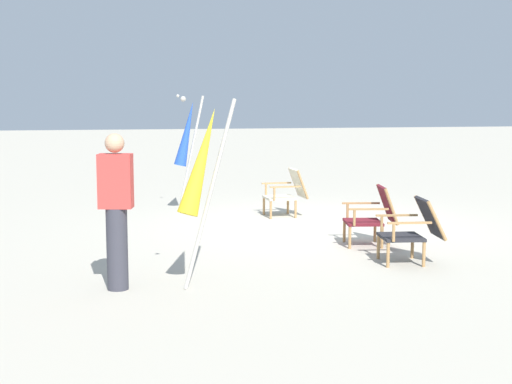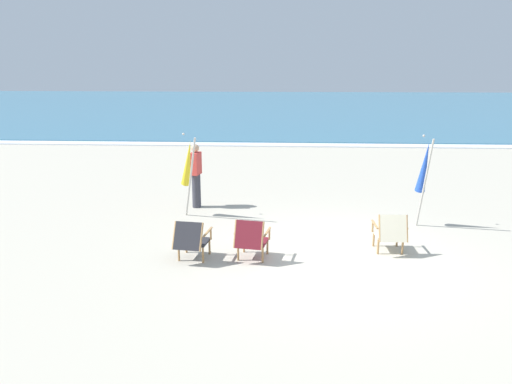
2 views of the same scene
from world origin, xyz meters
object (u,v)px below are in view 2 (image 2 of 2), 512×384
Objects in this scene: beach_chair_mid_center at (191,239)px; umbrella_furled_blue at (424,168)px; umbrella_furled_yellow at (188,164)px; person_near_chairs at (196,175)px; beach_chair_back_right at (251,238)px; beach_chair_front_right at (391,232)px.

umbrella_furled_blue is at bearing 24.84° from beach_chair_mid_center.
umbrella_furled_yellow is at bearing 175.09° from umbrella_furled_blue.
umbrella_furled_blue is 5.47m from person_near_chairs.
beach_chair_mid_center is (-1.11, -0.08, -0.01)m from beach_chair_back_right.
beach_chair_front_right is at bearing -121.74° from umbrella_furled_blue.
beach_chair_mid_center is at bearing -78.79° from umbrella_furled_yellow.
person_near_chairs reaches higher than beach_chair_front_right.
beach_chair_back_right is at bearing -57.64° from umbrella_furled_yellow.
beach_chair_front_right is (3.77, 0.60, 0.00)m from beach_chair_mid_center.
beach_chair_front_right is 2.11m from umbrella_furled_blue.
umbrella_furled_yellow is 1.01m from person_near_chairs.
umbrella_furled_yellow reaches higher than beach_chair_back_right.
person_near_chairs is (0.02, 0.89, -0.47)m from umbrella_furled_yellow.
umbrella_furled_blue reaches higher than person_near_chairs.
beach_chair_mid_center is 3.61m from person_near_chairs.
beach_chair_mid_center is at bearing -171.02° from beach_chair_front_right.
beach_chair_back_right is 3.17m from umbrella_furled_yellow.
umbrella_furled_yellow is (-5.29, 0.45, -0.05)m from umbrella_furled_blue.
beach_chair_back_right is 1.00× the size of beach_chair_front_right.
umbrella_furled_yellow is (-1.63, 2.58, 0.88)m from beach_chair_back_right.
beach_chair_back_right is at bearing 4.27° from beach_chair_mid_center.
beach_chair_mid_center is at bearing -81.80° from person_near_chairs.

